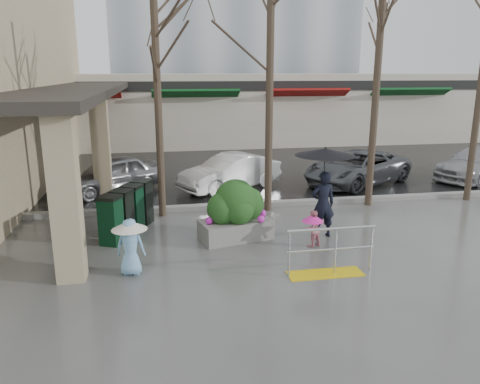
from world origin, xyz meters
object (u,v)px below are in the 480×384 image
object	(u,v)px
news_boxes	(128,210)
car_a	(111,175)
woman	(324,179)
tree_west	(155,35)
handrail	(329,257)
car_d	(479,163)
tree_midwest	(270,31)
tree_mideast	(379,46)
child_pink	(313,225)
child_blue	(130,241)
car_c	(357,168)
planter	(236,211)
car_b	(230,172)

from	to	relation	value
news_boxes	car_a	size ratio (longest dim) A/B	0.60
woman	news_boxes	xyz separation A→B (m)	(-4.94, 1.15, -0.89)
tree_west	car_a	bearing A→B (deg)	118.79
handrail	car_d	distance (m)	11.77
tree_west	car_a	distance (m)	5.72
tree_west	car_d	size ratio (longest dim) A/B	1.57
tree_midwest	car_d	world-z (taller)	tree_midwest
car_a	tree_midwest	bearing A→B (deg)	23.41
tree_mideast	car_a	bearing A→B (deg)	159.10
handrail	tree_mideast	world-z (taller)	tree_mideast
handrail	child_pink	size ratio (longest dim) A/B	2.10
car_a	tree_mideast	bearing A→B (deg)	35.04
tree_mideast	child_blue	size ratio (longest dim) A/B	5.34
handrail	child_blue	distance (m)	4.15
handrail	woman	bearing A→B (deg)	73.57
handrail	car_a	distance (m)	9.43
car_c	woman	bearing A→B (deg)	-60.93
child_pink	car_a	xyz separation A→B (m)	(-5.28, 6.32, 0.10)
handrail	planter	size ratio (longest dim) A/B	0.98
handrail	tree_west	distance (m)	7.52
tree_west	car_c	bearing A→B (deg)	20.84
tree_midwest	car_a	bearing A→B (deg)	147.48
tree_mideast	planter	distance (m)	6.66
child_pink	news_boxes	distance (m)	4.81
child_pink	car_d	xyz separation A→B (m)	(8.85, 5.91, 0.10)
news_boxes	car_b	size ratio (longest dim) A/B	0.58
news_boxes	car_a	distance (m)	4.60
woman	news_boxes	size ratio (longest dim) A/B	1.06
news_boxes	car_a	world-z (taller)	car_a
tree_mideast	woman	xyz separation A→B (m)	(-2.47, -2.54, -3.35)
tree_mideast	news_boxes	bearing A→B (deg)	-169.37
tree_midwest	child_blue	xyz separation A→B (m)	(-3.91, -4.08, -4.50)
handrail	woman	distance (m)	2.61
tree_mideast	planter	world-z (taller)	tree_mideast
planter	tree_west	bearing A→B (deg)	127.79
handrail	car_d	size ratio (longest dim) A/B	0.44
woman	car_b	world-z (taller)	woman
car_b	child_blue	bearing A→B (deg)	-53.33
car_d	tree_west	bearing A→B (deg)	-103.41
child_blue	news_boxes	world-z (taller)	news_boxes
woman	car_d	xyz separation A→B (m)	(8.37, 5.28, -0.88)
tree_west	tree_midwest	size ratio (longest dim) A/B	0.97
car_c	child_blue	bearing A→B (deg)	-78.67
tree_midwest	car_a	distance (m)	7.44
planter	car_d	size ratio (longest dim) A/B	0.45
car_b	handrail	bearing A→B (deg)	-21.83
handrail	child_blue	world-z (taller)	child_blue
tree_west	child_pink	xyz separation A→B (m)	(3.55, -3.18, -4.56)
car_a	child_blue	bearing A→B (deg)	-26.06
tree_west	child_blue	size ratio (longest dim) A/B	5.59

